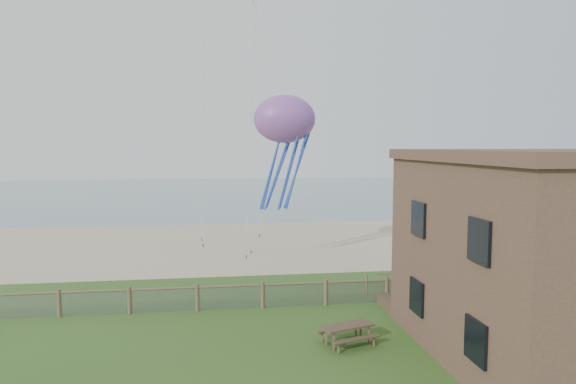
# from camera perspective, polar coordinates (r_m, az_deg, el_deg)

# --- Properties ---
(ground) EXTENTS (160.00, 160.00, 0.00)m
(ground) POSITION_cam_1_polar(r_m,az_deg,el_deg) (18.93, -1.10, -18.32)
(ground) COLOR #2E501B
(ground) RESTS_ON ground
(sand_beach) EXTENTS (72.00, 20.00, 0.02)m
(sand_beach) POSITION_cam_1_polar(r_m,az_deg,el_deg) (40.00, -4.91, -5.69)
(sand_beach) COLOR tan
(sand_beach) RESTS_ON ground
(ocean) EXTENTS (160.00, 68.00, 0.02)m
(ocean) POSITION_cam_1_polar(r_m,az_deg,el_deg) (83.60, -6.55, -0.01)
(ocean) COLOR slate
(ocean) RESTS_ON ground
(chainlink_fence) EXTENTS (36.20, 0.20, 1.25)m
(chainlink_fence) POSITION_cam_1_polar(r_m,az_deg,el_deg) (24.35, -2.83, -11.52)
(chainlink_fence) COLOR brown
(chainlink_fence) RESTS_ON ground
(motel_deck) EXTENTS (15.00, 2.00, 0.50)m
(motel_deck) POSITION_cam_1_polar(r_m,az_deg,el_deg) (27.83, 25.62, -10.53)
(motel_deck) COLOR brown
(motel_deck) RESTS_ON ground
(picnic_table) EXTENTS (2.35, 2.04, 0.84)m
(picnic_table) POSITION_cam_1_polar(r_m,az_deg,el_deg) (20.35, 6.63, -15.35)
(picnic_table) COLOR brown
(picnic_table) RESTS_ON ground
(octopus_kite) EXTENTS (4.25, 3.43, 7.72)m
(octopus_kite) POSITION_cam_1_polar(r_m,az_deg,el_deg) (32.77, -0.36, 4.64)
(octopus_kite) COLOR #F8274C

